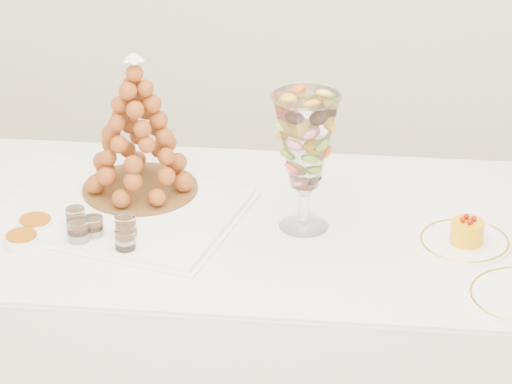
# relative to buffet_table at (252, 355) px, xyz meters

# --- Properties ---
(buffet_table) EXTENTS (2.26, 1.00, 0.84)m
(buffet_table) POSITION_rel_buffet_table_xyz_m (0.00, 0.00, 0.00)
(buffet_table) COLOR white
(buffet_table) RESTS_ON ground
(lace_tray) EXTENTS (0.68, 0.56, 0.02)m
(lace_tray) POSITION_rel_buffet_table_xyz_m (-0.35, -0.01, 0.43)
(lace_tray) COLOR white
(lace_tray) RESTS_ON buffet_table
(macaron_vase) EXTENTS (0.17, 0.17, 0.37)m
(macaron_vase) POSITION_rel_buffet_table_xyz_m (0.14, 0.00, 0.66)
(macaron_vase) COLOR white
(macaron_vase) RESTS_ON buffet_table
(cake_plate) EXTENTS (0.23, 0.23, 0.01)m
(cake_plate) POSITION_rel_buffet_table_xyz_m (0.55, -0.03, 0.43)
(cake_plate) COLOR white
(cake_plate) RESTS_ON buffet_table
(verrine_a) EXTENTS (0.06, 0.06, 0.07)m
(verrine_a) POSITION_rel_buffet_table_xyz_m (-0.44, -0.12, 0.46)
(verrine_a) COLOR white
(verrine_a) RESTS_ON buffet_table
(verrine_b) EXTENTS (0.06, 0.06, 0.07)m
(verrine_b) POSITION_rel_buffet_table_xyz_m (-0.38, -0.16, 0.46)
(verrine_b) COLOR white
(verrine_b) RESTS_ON buffet_table
(verrine_c) EXTENTS (0.07, 0.07, 0.07)m
(verrine_c) POSITION_rel_buffet_table_xyz_m (-0.30, -0.15, 0.46)
(verrine_c) COLOR white
(verrine_c) RESTS_ON buffet_table
(verrine_d) EXTENTS (0.06, 0.06, 0.08)m
(verrine_d) POSITION_rel_buffet_table_xyz_m (-0.41, -0.19, 0.46)
(verrine_d) COLOR white
(verrine_d) RESTS_ON buffet_table
(verrine_e) EXTENTS (0.05, 0.05, 0.07)m
(verrine_e) POSITION_rel_buffet_table_xyz_m (-0.28, -0.21, 0.46)
(verrine_e) COLOR white
(verrine_e) RESTS_ON buffet_table
(ramekin_back) EXTENTS (0.09, 0.09, 0.03)m
(ramekin_back) POSITION_rel_buffet_table_xyz_m (-0.55, -0.12, 0.44)
(ramekin_back) COLOR white
(ramekin_back) RESTS_ON buffet_table
(ramekin_front) EXTENTS (0.09, 0.09, 0.03)m
(ramekin_front) POSITION_rel_buffet_table_xyz_m (-0.56, -0.21, 0.44)
(ramekin_front) COLOR white
(ramekin_front) RESTS_ON buffet_table
(croquembouche) EXTENTS (0.32, 0.32, 0.39)m
(croquembouche) POSITION_rel_buffet_table_xyz_m (-0.32, 0.10, 0.63)
(croquembouche) COLOR brown
(croquembouche) RESTS_ON lace_tray
(mousse_cake) EXTENTS (0.08, 0.08, 0.07)m
(mousse_cake) POSITION_rel_buffet_table_xyz_m (0.55, -0.03, 0.46)
(mousse_cake) COLOR #EF9F0B
(mousse_cake) RESTS_ON cake_plate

